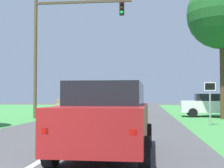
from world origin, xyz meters
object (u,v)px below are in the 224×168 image
object	(u,v)px
oak_tree_right	(222,15)
traffic_light	(58,38)
crossing_suv_far	(211,105)
pickup_truck_lead	(88,108)
red_suv_near	(108,117)
keep_moving_sign	(210,96)

from	to	relation	value
oak_tree_right	traffic_light	bearing A→B (deg)	-177.04
crossing_suv_far	oak_tree_right	bearing A→B (deg)	-81.49
pickup_truck_lead	traffic_light	world-z (taller)	traffic_light
red_suv_near	oak_tree_right	world-z (taller)	oak_tree_right
pickup_truck_lead	red_suv_near	bearing A→B (deg)	-75.58
pickup_truck_lead	crossing_suv_far	size ratio (longest dim) A/B	1.16
keep_moving_sign	crossing_suv_far	bearing A→B (deg)	79.44
red_suv_near	crossing_suv_far	size ratio (longest dim) A/B	1.14
traffic_light	crossing_suv_far	xyz separation A→B (m)	(11.00, 3.06, -4.76)
oak_tree_right	red_suv_near	bearing A→B (deg)	-112.91
red_suv_near	pickup_truck_lead	size ratio (longest dim) A/B	0.98
crossing_suv_far	traffic_light	bearing A→B (deg)	-164.44
pickup_truck_lead	crossing_suv_far	world-z (taller)	pickup_truck_lead
keep_moving_sign	crossing_suv_far	size ratio (longest dim) A/B	0.55
red_suv_near	traffic_light	size ratio (longest dim) A/B	0.57
keep_moving_sign	oak_tree_right	xyz separation A→B (m)	(1.79, 5.12, 5.61)
traffic_light	crossing_suv_far	size ratio (longest dim) A/B	2.00
pickup_truck_lead	oak_tree_right	xyz separation A→B (m)	(7.96, 7.18, 6.19)
pickup_truck_lead	traffic_light	size ratio (longest dim) A/B	0.58
red_suv_near	pickup_truck_lead	world-z (taller)	pickup_truck_lead
pickup_truck_lead	oak_tree_right	bearing A→B (deg)	42.06
keep_moving_sign	red_suv_near	bearing A→B (deg)	-114.85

